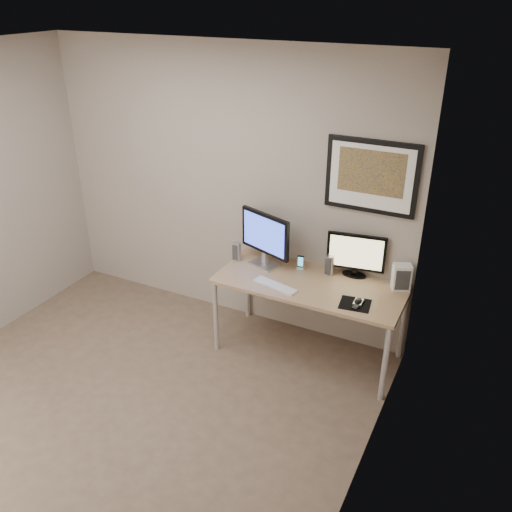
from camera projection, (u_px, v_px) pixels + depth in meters
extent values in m
plane|color=brown|center=(124.00, 412.00, 4.24)|extent=(3.60, 3.60, 0.00)
plane|color=white|center=(73.00, 62.00, 3.06)|extent=(3.60, 3.60, 0.00)
plane|color=gray|center=(226.00, 188.00, 5.01)|extent=(3.60, 0.00, 3.60)
plane|color=gray|center=(362.00, 334.00, 2.94)|extent=(0.00, 3.40, 3.40)
cube|color=#906645|center=(310.00, 284.00, 4.60)|extent=(1.60, 0.70, 0.03)
cylinder|color=silver|center=(216.00, 316.00, 4.82)|extent=(0.04, 0.04, 0.70)
cylinder|color=silver|center=(248.00, 285.00, 5.31)|extent=(0.04, 0.04, 0.70)
cylinder|color=silver|center=(385.00, 364.00, 4.21)|extent=(0.04, 0.04, 0.70)
cylinder|color=silver|center=(403.00, 324.00, 4.71)|extent=(0.04, 0.04, 0.70)
cube|color=black|center=(371.00, 177.00, 4.32)|extent=(0.75, 0.03, 0.60)
cube|color=white|center=(371.00, 177.00, 4.30)|extent=(0.67, 0.00, 0.52)
cube|color=gold|center=(371.00, 173.00, 4.28)|extent=(0.54, 0.00, 0.36)
cube|color=#BABABF|center=(265.00, 264.00, 4.87)|extent=(0.30, 0.25, 0.02)
cube|color=#BABABF|center=(265.00, 258.00, 4.84)|extent=(0.06, 0.05, 0.11)
cube|color=black|center=(265.00, 233.00, 4.73)|extent=(0.53, 0.22, 0.37)
cube|color=#283CB4|center=(264.00, 234.00, 4.72)|extent=(0.46, 0.17, 0.31)
cube|color=black|center=(354.00, 275.00, 4.69)|extent=(0.23, 0.15, 0.02)
cube|color=black|center=(354.00, 271.00, 4.68)|extent=(0.05, 0.05, 0.05)
cube|color=black|center=(356.00, 252.00, 4.60)|extent=(0.50, 0.10, 0.33)
cube|color=#D2C98A|center=(356.00, 253.00, 4.58)|extent=(0.45, 0.07, 0.28)
cylinder|color=#BABABF|center=(237.00, 251.00, 4.93)|extent=(0.07, 0.07, 0.17)
cylinder|color=#BABABF|center=(330.00, 265.00, 4.68)|extent=(0.08, 0.08, 0.18)
cube|color=black|center=(301.00, 262.00, 4.79)|extent=(0.07, 0.07, 0.13)
cube|color=silver|center=(275.00, 285.00, 4.53)|extent=(0.42, 0.20, 0.01)
cube|color=black|center=(355.00, 304.00, 4.28)|extent=(0.27, 0.24, 0.00)
ellipsoid|color=black|center=(358.00, 301.00, 4.28)|extent=(0.07, 0.11, 0.04)
cube|color=black|center=(358.00, 304.00, 4.26)|extent=(0.06, 0.17, 0.02)
cube|color=silver|center=(401.00, 277.00, 4.45)|extent=(0.18, 0.16, 0.22)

